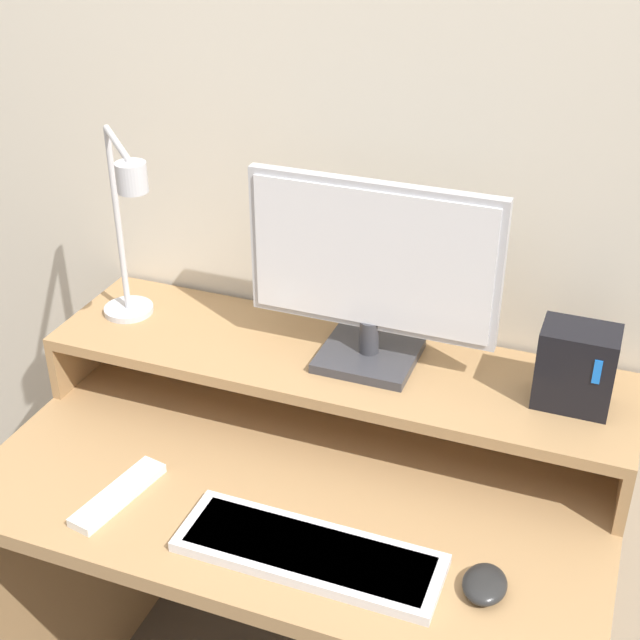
# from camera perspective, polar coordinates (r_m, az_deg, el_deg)

# --- Properties ---
(wall_back) EXTENTS (6.00, 0.05, 2.50)m
(wall_back) POSITION_cam_1_polar(r_m,az_deg,el_deg) (1.65, 3.27, 10.66)
(wall_back) COLOR beige
(wall_back) RESTS_ON ground_plane
(desk) EXTENTS (1.09, 0.64, 0.78)m
(desk) POSITION_cam_1_polar(r_m,az_deg,el_deg) (1.76, -1.14, -15.72)
(desk) COLOR #A87F51
(desk) RESTS_ON ground_plane
(monitor_shelf) EXTENTS (1.09, 0.29, 0.14)m
(monitor_shelf) POSITION_cam_1_polar(r_m,az_deg,el_deg) (1.66, 1.01, -2.98)
(monitor_shelf) COLOR #A87F51
(monitor_shelf) RESTS_ON desk
(monitor) EXTENTS (0.45, 0.16, 0.35)m
(monitor) POSITION_cam_1_polar(r_m,az_deg,el_deg) (1.55, 3.33, 3.13)
(monitor) COLOR #38383D
(monitor) RESTS_ON monitor_shelf
(desk_lamp) EXTENTS (0.21, 0.22, 0.39)m
(desk_lamp) POSITION_cam_1_polar(r_m,az_deg,el_deg) (1.66, -12.24, 5.46)
(desk_lamp) COLOR silver
(desk_lamp) RESTS_ON monitor_shelf
(router_dock) EXTENTS (0.13, 0.09, 0.14)m
(router_dock) POSITION_cam_1_polar(r_m,az_deg,el_deg) (1.55, 16.07, -2.91)
(router_dock) COLOR black
(router_dock) RESTS_ON monitor_shelf
(keyboard) EXTENTS (0.42, 0.14, 0.02)m
(keyboard) POSITION_cam_1_polar(r_m,az_deg,el_deg) (1.43, -0.71, -14.65)
(keyboard) COLOR silver
(keyboard) RESTS_ON desk
(mouse) EXTENTS (0.07, 0.08, 0.03)m
(mouse) POSITION_cam_1_polar(r_m,az_deg,el_deg) (1.40, 10.50, -16.29)
(mouse) COLOR black
(mouse) RESTS_ON desk
(remote_control) EXTENTS (0.08, 0.20, 0.02)m
(remote_control) POSITION_cam_1_polar(r_m,az_deg,el_deg) (1.57, -12.77, -10.84)
(remote_control) COLOR white
(remote_control) RESTS_ON desk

